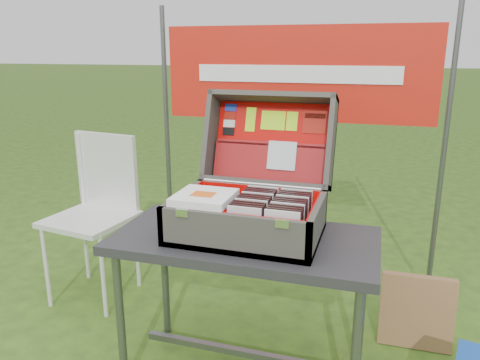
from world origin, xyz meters
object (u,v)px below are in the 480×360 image
(chair, at_px, (90,221))
(table, at_px, (244,309))
(cardboard_box, at_px, (416,312))
(suitcase, at_px, (251,169))

(chair, bearing_deg, table, -13.99)
(cardboard_box, bearing_deg, suitcase, -151.86)
(chair, relative_size, cardboard_box, 2.59)
(suitcase, relative_size, chair, 0.63)
(table, xyz_separation_m, cardboard_box, (0.75, 0.48, -0.16))
(table, height_order, cardboard_box, table)
(table, bearing_deg, suitcase, 84.42)
(cardboard_box, bearing_deg, chair, -179.02)
(table, relative_size, cardboard_box, 2.97)
(suitcase, bearing_deg, table, -94.90)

